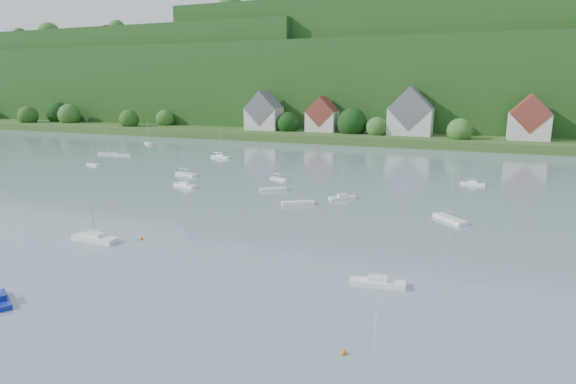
% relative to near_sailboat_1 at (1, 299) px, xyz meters
% --- Properties ---
extents(far_shore_strip, '(600.00, 60.00, 3.00)m').
position_rel_near_sailboat_1_xyz_m(far_shore_strip, '(14.65, 166.29, 1.10)').
color(far_shore_strip, '#2E541F').
rests_on(far_shore_strip, ground).
extents(forested_ridge, '(620.00, 181.22, 69.89)m').
position_rel_near_sailboat_1_xyz_m(forested_ridge, '(15.05, 234.86, 22.49)').
color(forested_ridge, '#154215').
rests_on(forested_ridge, ground).
extents(village_building_0, '(14.00, 10.40, 16.00)m').
position_rel_near_sailboat_1_xyz_m(village_building_0, '(-40.35, 153.29, 9.12)').
color(village_building_0, beige).
rests_on(village_building_0, far_shore_strip).
extents(village_building_1, '(12.00, 9.36, 14.00)m').
position_rel_near_sailboat_1_xyz_m(village_building_1, '(-15.35, 155.29, 8.36)').
color(village_building_1, beige).
rests_on(village_building_1, far_shore_strip).
extents(village_building_2, '(16.00, 11.44, 18.00)m').
position_rel_near_sailboat_1_xyz_m(village_building_2, '(19.65, 154.29, 9.87)').
color(village_building_2, beige).
rests_on(village_building_2, far_shore_strip).
extents(village_building_3, '(13.00, 10.40, 15.50)m').
position_rel_near_sailboat_1_xyz_m(village_building_3, '(59.65, 152.29, 9.03)').
color(village_building_3, beige).
rests_on(village_building_3, far_shore_strip).
extents(near_sailboat_1, '(4.95, 3.70, 6.66)m').
position_rel_near_sailboat_1_xyz_m(near_sailboat_1, '(0.00, 0.00, 0.00)').
color(near_sailboat_1, '#112194').
rests_on(near_sailboat_1, ground).
extents(near_sailboat_3, '(6.15, 2.58, 8.05)m').
position_rel_near_sailboat_1_xyz_m(near_sailboat_3, '(34.48, 18.00, 0.04)').
color(near_sailboat_3, white).
rests_on(near_sailboat_3, ground).
extents(near_sailboat_6, '(6.90, 1.99, 9.30)m').
position_rel_near_sailboat_1_xyz_m(near_sailboat_6, '(-5.47, 18.69, 0.08)').
color(near_sailboat_6, white).
rests_on(near_sailboat_6, ground).
extents(mooring_buoy_2, '(0.50, 0.50, 0.50)m').
position_rel_near_sailboat_1_xyz_m(mooring_buoy_2, '(34.56, 3.53, -0.40)').
color(mooring_buoy_2, orange).
rests_on(mooring_buoy_2, ground).
extents(mooring_buoy_3, '(0.50, 0.50, 0.50)m').
position_rel_near_sailboat_1_xyz_m(mooring_buoy_3, '(0.23, 21.53, -0.40)').
color(mooring_buoy_3, orange).
rests_on(mooring_buoy_3, ground).
extents(far_sailboat_cluster, '(193.47, 71.80, 8.71)m').
position_rel_near_sailboat_1_xyz_m(far_sailboat_cluster, '(21.52, 78.77, -0.03)').
color(far_sailboat_cluster, white).
rests_on(far_sailboat_cluster, ground).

